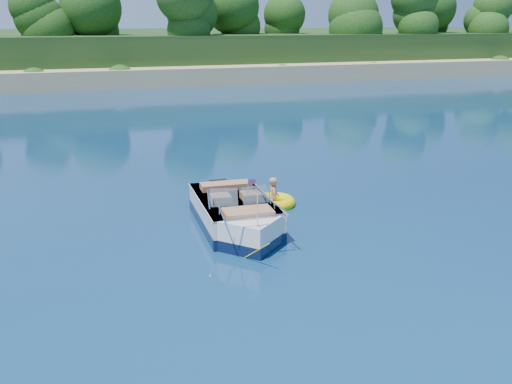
% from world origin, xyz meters
% --- Properties ---
extents(ground, '(160.00, 160.00, 0.00)m').
position_xyz_m(ground, '(0.00, 0.00, 0.00)').
color(ground, '#091F45').
rests_on(ground, ground).
extents(shoreline, '(170.00, 59.00, 6.00)m').
position_xyz_m(shoreline, '(0.00, 63.77, 0.98)').
color(shoreline, tan).
rests_on(shoreline, ground).
extents(treeline, '(150.00, 7.12, 8.19)m').
position_xyz_m(treeline, '(0.04, 41.01, 5.55)').
color(treeline, black).
rests_on(treeline, ground).
extents(motorboat, '(2.03, 5.15, 1.71)m').
position_xyz_m(motorboat, '(-0.47, 0.89, 0.33)').
color(motorboat, white).
rests_on(motorboat, ground).
extents(tow_tube, '(1.40, 1.40, 0.34)m').
position_xyz_m(tow_tube, '(1.15, 2.47, 0.09)').
color(tow_tube, '#FFF101').
rests_on(tow_tube, ground).
extents(boy, '(0.44, 0.76, 1.41)m').
position_xyz_m(boy, '(1.12, 2.40, 0.00)').
color(boy, tan).
rests_on(boy, ground).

